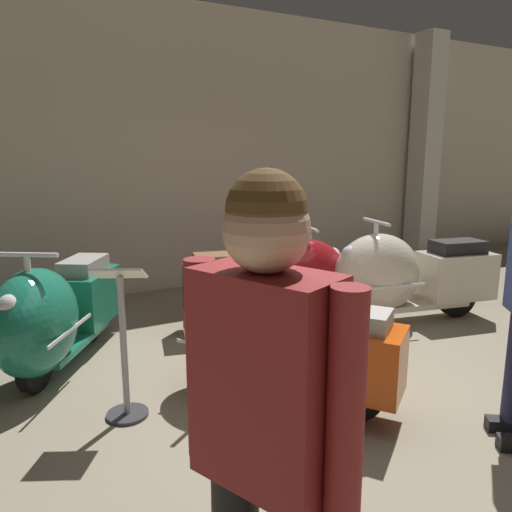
{
  "coord_description": "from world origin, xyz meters",
  "views": [
    {
      "loc": [
        -2.07,
        -2.63,
        1.74
      ],
      "look_at": [
        0.05,
        1.26,
        0.82
      ],
      "focal_mm": 34.92,
      "sensor_mm": 36.0,
      "label": 1
    }
  ],
  "objects": [
    {
      "name": "ground_plane",
      "position": [
        0.0,
        0.0,
        0.0
      ],
      "size": [
        60.0,
        60.0,
        0.0
      ],
      "primitive_type": "plane",
      "color": "gray"
    },
    {
      "name": "showroom_back_wall",
      "position": [
        0.13,
        3.52,
        1.78
      ],
      "size": [
        18.0,
        0.63,
        3.55
      ],
      "color": "#BCB29E",
      "rests_on": "ground"
    },
    {
      "name": "scooter_0",
      "position": [
        -1.68,
        1.45,
        0.48
      ],
      "size": [
        1.34,
        1.71,
        1.05
      ],
      "rotation": [
        0.0,
        0.0,
        -2.14
      ],
      "color": "black",
      "rests_on": "ground"
    },
    {
      "name": "scooter_1",
      "position": [
        -0.41,
        0.23,
        0.45
      ],
      "size": [
        1.32,
        1.57,
        0.99
      ],
      "rotation": [
        0.0,
        0.0,
        2.2
      ],
      "color": "black",
      "rests_on": "ground"
    },
    {
      "name": "scooter_2",
      "position": [
        0.48,
        1.52,
        0.46
      ],
      "size": [
        1.73,
        0.88,
        1.02
      ],
      "rotation": [
        0.0,
        0.0,
        -0.25
      ],
      "color": "black",
      "rests_on": "ground"
    },
    {
      "name": "scooter_3",
      "position": [
        1.62,
        1.01,
        0.5
      ],
      "size": [
        1.85,
        0.87,
        1.09
      ],
      "rotation": [
        0.0,
        0.0,
        2.93
      ],
      "color": "black",
      "rests_on": "ground"
    },
    {
      "name": "visitor_1",
      "position": [
        -1.45,
        -1.56,
        0.99
      ],
      "size": [
        0.38,
        0.54,
        1.71
      ],
      "rotation": [
        0.0,
        0.0,
        0.39
      ],
      "color": "black",
      "rests_on": "ground"
    },
    {
      "name": "info_stanchion",
      "position": [
        -1.36,
        0.48,
        0.43
      ],
      "size": [
        0.39,
        0.34,
        1.05
      ],
      "color": "#333338",
      "rests_on": "ground"
    }
  ]
}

